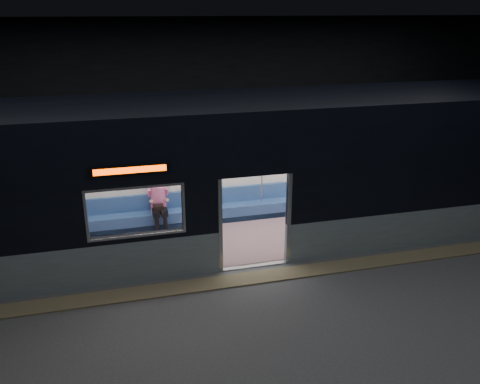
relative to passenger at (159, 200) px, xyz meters
name	(u,v)px	position (x,y,z in m)	size (l,w,h in m)	color
station_floor	(269,291)	(1.73, -3.55, -0.79)	(24.00, 14.00, 0.01)	#47494C
station_envelope	(274,104)	(1.73, -3.55, 2.88)	(24.00, 14.00, 5.00)	black
tactile_strip	(261,277)	(1.73, -3.00, -0.77)	(22.80, 0.50, 0.03)	#8C7F59
metro_car	(237,165)	(1.73, -1.00, 1.06)	(18.00, 3.04, 3.35)	#8FA3AB
passenger	(159,200)	(0.00, 0.00, 0.00)	(0.42, 0.68, 1.33)	black
handbag	(158,207)	(-0.04, -0.21, -0.12)	(0.25, 0.21, 0.12)	black
transit_map	(397,151)	(6.69, 0.31, 0.68)	(0.97, 0.03, 0.63)	white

